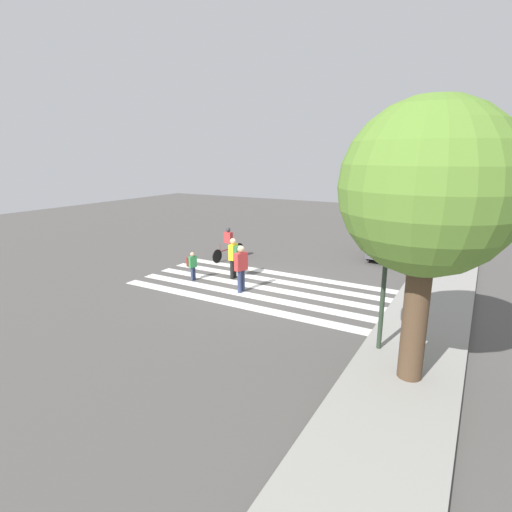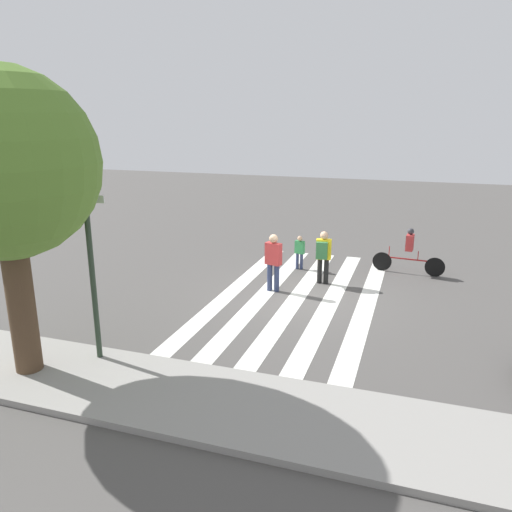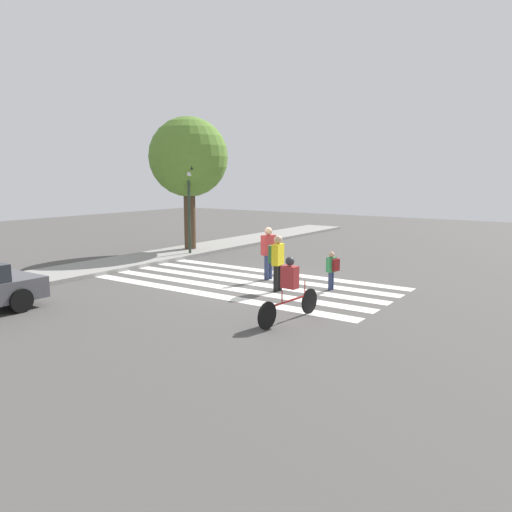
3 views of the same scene
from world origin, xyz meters
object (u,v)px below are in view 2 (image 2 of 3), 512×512
object	(u,v)px
pedestrian_adult_yellow_jacket	(323,254)
pedestrian_child_with_backpack	(273,259)
cyclist_near_curb	(409,249)
traffic_light	(90,211)
street_tree	(2,166)
pedestrian_adult_blue_shirt	(300,250)

from	to	relation	value
pedestrian_adult_yellow_jacket	pedestrian_child_with_backpack	size ratio (longest dim) A/B	0.96
cyclist_near_curb	traffic_light	bearing A→B (deg)	59.53
street_tree	pedestrian_adult_blue_shirt	size ratio (longest dim) A/B	5.15
traffic_light	pedestrian_child_with_backpack	world-z (taller)	traffic_light
pedestrian_adult_blue_shirt	cyclist_near_curb	world-z (taller)	cyclist_near_curb
traffic_light	pedestrian_child_with_backpack	distance (m)	6.54
pedestrian_adult_blue_shirt	pedestrian_adult_yellow_jacket	bearing A→B (deg)	145.01
street_tree	cyclist_near_curb	xyz separation A→B (m)	(-7.34, -9.91, -3.53)
traffic_light	street_tree	world-z (taller)	street_tree
traffic_light	pedestrian_adult_blue_shirt	xyz separation A→B (m)	(-2.55, -8.17, -2.69)
street_tree	pedestrian_child_with_backpack	world-z (taller)	street_tree
pedestrian_adult_blue_shirt	pedestrian_child_with_backpack	distance (m)	2.58
street_tree	pedestrian_adult_blue_shirt	xyz separation A→B (m)	(-3.63, -9.24, -3.68)
traffic_light	cyclist_near_curb	bearing A→B (deg)	-125.36
traffic_light	pedestrian_adult_yellow_jacket	size ratio (longest dim) A/B	2.79
pedestrian_child_with_backpack	cyclist_near_curb	xyz separation A→B (m)	(-3.94, -3.21, -0.17)
pedestrian_child_with_backpack	pedestrian_adult_blue_shirt	bearing A→B (deg)	102.54
traffic_light	pedestrian_child_with_backpack	xyz separation A→B (m)	(-2.33, -5.62, -2.38)
pedestrian_child_with_backpack	street_tree	bearing A→B (deg)	-99.34
pedestrian_child_with_backpack	cyclist_near_curb	world-z (taller)	pedestrian_child_with_backpack
pedestrian_adult_yellow_jacket	pedestrian_child_with_backpack	xyz separation A→B (m)	(1.33, 1.18, 0.01)
pedestrian_adult_blue_shirt	traffic_light	bearing A→B (deg)	88.66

